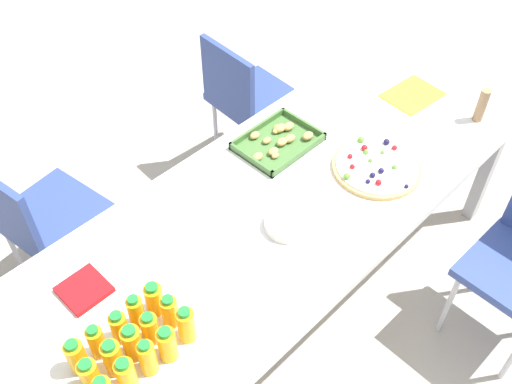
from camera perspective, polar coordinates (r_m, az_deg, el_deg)
The scene contains 24 objects.
ground_plane at distance 2.82m, azimuth 1.41°, elevation -11.29°, with size 12.00×12.00×0.00m, color #B2A899.
party_table at distance 2.28m, azimuth 1.71°, elevation -2.29°, with size 2.54×0.88×0.72m.
chair_far_right at distance 3.13m, azimuth -1.05°, elevation 9.44°, with size 0.42×0.42×0.83m.
chair_far_left at distance 2.67m, azimuth -20.67°, elevation -2.24°, with size 0.45×0.45×0.83m.
juice_bottle_1 at distance 1.81m, azimuth -12.60°, elevation -17.16°, with size 0.06×0.06×0.15m.
juice_bottle_2 at distance 1.82m, azimuth -10.59°, elevation -15.68°, with size 0.05×0.05×0.15m.
juice_bottle_3 at distance 1.84m, azimuth -8.70°, elevation -14.54°, with size 0.06×0.06×0.14m.
juice_bottle_4 at distance 1.86m, azimuth -6.85°, elevation -12.80°, with size 0.06×0.06×0.15m.
juice_bottle_5 at distance 1.83m, azimuth -15.98°, elevation -16.94°, with size 0.06×0.06×0.14m.
juice_bottle_6 at distance 1.84m, azimuth -13.85°, elevation -15.50°, with size 0.06×0.06×0.15m.
juice_bottle_7 at distance 1.85m, azimuth -12.03°, elevation -14.27°, with size 0.06×0.06×0.15m.
juice_bottle_8 at distance 1.88m, azimuth -10.35°, elevation -13.03°, with size 0.06×0.06×0.13m.
juice_bottle_9 at distance 1.90m, azimuth -8.45°, elevation -11.51°, with size 0.05×0.05×0.14m.
juice_bottle_10 at distance 1.87m, azimuth -17.17°, elevation -15.17°, with size 0.06×0.06×0.14m.
juice_bottle_11 at distance 1.88m, azimuth -15.34°, elevation -13.99°, with size 0.05×0.05×0.14m.
juice_bottle_12 at distance 1.90m, azimuth -13.26°, elevation -12.78°, with size 0.06×0.06×0.13m.
juice_bottle_13 at distance 1.91m, azimuth -11.67°, elevation -11.47°, with size 0.05×0.05×0.15m.
juice_bottle_14 at distance 1.93m, azimuth -9.95°, elevation -10.29°, with size 0.06×0.06×0.13m.
fruit_pizza at distance 2.42m, azimuth 11.71°, elevation 2.46°, with size 0.36×0.36×0.05m.
snack_tray at distance 2.49m, azimuth 2.23°, elevation 5.03°, with size 0.34×0.26×0.04m.
plate_stack at distance 2.16m, azimuth 3.06°, elevation -3.13°, with size 0.17×0.17×0.03m.
napkin_stack at distance 2.07m, azimuth -16.51°, elevation -9.15°, with size 0.15×0.15×0.02m, color red.
cardboard_tube at distance 2.75m, azimuth 21.26°, elevation 7.92°, with size 0.04×0.04×0.16m, color #9E7A56.
paper_folder at distance 2.86m, azimuth 15.10°, elevation 9.19°, with size 0.26×0.20×0.01m, color yellow.
Camera 1 is at (-1.12, -1.01, 2.38)m, focal length 40.79 mm.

